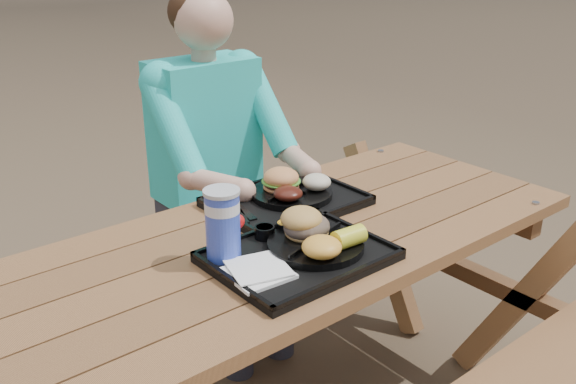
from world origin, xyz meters
TOP-DOWN VIEW (x-y plane):
  - picnic_table at (0.00, 0.00)m, footprint 1.80×1.49m
  - tray_near at (-0.08, -0.14)m, footprint 0.45×0.35m
  - tray_far at (0.13, 0.16)m, footprint 0.45×0.35m
  - plate_near at (-0.03, -0.15)m, footprint 0.26×0.26m
  - plate_far at (0.16, 0.17)m, footprint 0.26×0.26m
  - napkin_stack at (-0.23, -0.16)m, footprint 0.16×0.16m
  - soda_cup at (-0.24, -0.03)m, footprint 0.09×0.09m
  - condiment_bbq at (-0.09, -0.01)m, footprint 0.06×0.06m
  - condiment_mustard at (-0.03, -0.02)m, footprint 0.05×0.05m
  - sandwich at (-0.02, -0.10)m, footprint 0.12×0.12m
  - mac_cheese at (-0.07, -0.22)m, footprint 0.10×0.10m
  - corn_cob at (0.02, -0.22)m, footprint 0.09×0.09m
  - cutlery_far at (-0.03, 0.17)m, footprint 0.05×0.14m
  - burger at (0.14, 0.21)m, footprint 0.12×0.12m
  - baked_beans at (0.10, 0.12)m, footprint 0.09×0.09m
  - potato_salad at (0.23, 0.13)m, footprint 0.09×0.09m
  - diner at (0.17, 0.68)m, footprint 0.48×0.84m

SIDE VIEW (x-z plane):
  - picnic_table at x=0.00m, z-range 0.00..0.75m
  - diner at x=0.17m, z-range 0.00..1.28m
  - tray_near at x=-0.08m, z-range 0.75..0.77m
  - tray_far at x=0.13m, z-range 0.75..0.77m
  - cutlery_far at x=-0.03m, z-range 0.77..0.78m
  - napkin_stack at x=-0.23m, z-range 0.77..0.79m
  - plate_near at x=-0.03m, z-range 0.77..0.79m
  - plate_far at x=0.16m, z-range 0.77..0.79m
  - condiment_mustard at x=-0.03m, z-range 0.77..0.80m
  - condiment_bbq at x=-0.09m, z-range 0.77..0.80m
  - baked_beans at x=0.10m, z-range 0.79..0.83m
  - potato_salad at x=0.23m, z-range 0.79..0.84m
  - corn_cob at x=0.02m, z-range 0.79..0.84m
  - mac_cheese at x=-0.07m, z-range 0.79..0.84m
  - burger at x=0.14m, z-range 0.79..0.89m
  - sandwich at x=-0.02m, z-range 0.79..0.91m
  - soda_cup at x=-0.24m, z-range 0.77..0.95m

